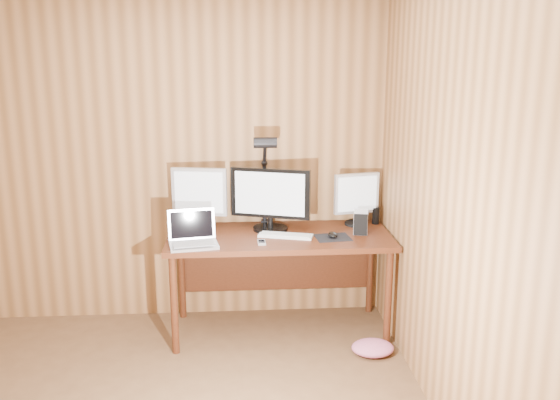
{
  "coord_description": "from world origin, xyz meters",
  "views": [
    {
      "loc": [
        0.65,
        -2.44,
        2.02
      ],
      "look_at": [
        0.93,
        1.58,
        1.02
      ],
      "focal_mm": 38.0,
      "sensor_mm": 36.0,
      "label": 1
    }
  ],
  "objects": [
    {
      "name": "phone",
      "position": [
        0.79,
        1.44,
        0.76
      ],
      "size": [
        0.06,
        0.11,
        0.01
      ],
      "rotation": [
        0.0,
        0.0,
        0.03
      ],
      "color": "silver",
      "rests_on": "desk"
    },
    {
      "name": "fabric_pile",
      "position": [
        1.55,
        1.22,
        0.05
      ],
      "size": [
        0.35,
        0.32,
        0.09
      ],
      "primitive_type": null,
      "rotation": [
        0.0,
        0.0,
        -0.31
      ],
      "color": "#CD6386",
      "rests_on": "floor"
    },
    {
      "name": "speaker",
      "position": [
        1.68,
        1.86,
        0.81
      ],
      "size": [
        0.05,
        0.05,
        0.13
      ],
      "primitive_type": "cylinder",
      "color": "black",
      "rests_on": "desk"
    },
    {
      "name": "room_shell",
      "position": [
        0.0,
        0.0,
        1.25
      ],
      "size": [
        4.0,
        4.0,
        4.0
      ],
      "color": "brown",
      "rests_on": "ground"
    },
    {
      "name": "desk_lamp",
      "position": [
        0.84,
        1.85,
        1.2
      ],
      "size": [
        0.17,
        0.24,
        0.73
      ],
      "rotation": [
        0.0,
        0.0,
        -0.15
      ],
      "color": "black",
      "rests_on": "desk"
    },
    {
      "name": "desk",
      "position": [
        0.93,
        1.7,
        0.63
      ],
      "size": [
        1.6,
        0.7,
        0.75
      ],
      "color": "#471F0E",
      "rests_on": "floor"
    },
    {
      "name": "mouse",
      "position": [
        1.3,
        1.53,
        0.77
      ],
      "size": [
        0.1,
        0.13,
        0.04
      ],
      "primitive_type": "ellipsoid",
      "rotation": [
        0.0,
        0.0,
        0.35
      ],
      "color": "black",
      "rests_on": "mousepad"
    },
    {
      "name": "monitor_center",
      "position": [
        0.87,
        1.76,
        0.99
      ],
      "size": [
        0.57,
        0.26,
        0.46
      ],
      "rotation": [
        0.0,
        0.0,
        -0.31
      ],
      "color": "black",
      "rests_on": "desk"
    },
    {
      "name": "monitor_right",
      "position": [
        1.53,
        1.84,
        0.96
      ],
      "size": [
        0.35,
        0.17,
        0.4
      ],
      "rotation": [
        0.0,
        0.0,
        0.22
      ],
      "color": "black",
      "rests_on": "desk"
    },
    {
      "name": "hard_drive",
      "position": [
        1.52,
        1.64,
        0.83
      ],
      "size": [
        0.13,
        0.17,
        0.16
      ],
      "rotation": [
        0.0,
        0.0,
        -0.21
      ],
      "color": "silver",
      "rests_on": "desk"
    },
    {
      "name": "mousepad",
      "position": [
        1.3,
        1.53,
        0.75
      ],
      "size": [
        0.26,
        0.22,
        0.0
      ],
      "primitive_type": "cube",
      "rotation": [
        0.0,
        0.0,
        0.11
      ],
      "color": "black",
      "rests_on": "desk"
    },
    {
      "name": "laptop",
      "position": [
        0.32,
        1.45,
        0.81
      ],
      "size": [
        0.36,
        0.3,
        0.23
      ],
      "rotation": [
        0.0,
        0.0,
        0.17
      ],
      "color": "silver",
      "rests_on": "desk"
    },
    {
      "name": "monitor_left",
      "position": [
        0.35,
        1.82,
        1.0
      ],
      "size": [
        0.41,
        0.19,
        0.46
      ],
      "rotation": [
        0.0,
        0.0,
        -0.19
      ],
      "color": "black",
      "rests_on": "desk"
    },
    {
      "name": "keyboard",
      "position": [
        0.97,
        1.58,
        0.76
      ],
      "size": [
        0.4,
        0.21,
        0.02
      ],
      "rotation": [
        0.0,
        0.0,
        -0.27
      ],
      "color": "white",
      "rests_on": "desk"
    }
  ]
}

